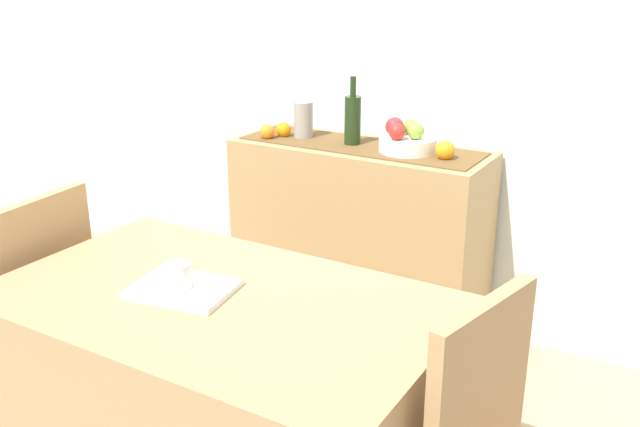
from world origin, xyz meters
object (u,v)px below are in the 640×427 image
(fruit_bowl, at_px, (408,144))
(coffee_cup, at_px, (179,278))
(dining_table, at_px, (223,410))
(wine_bottle, at_px, (353,119))
(ceramic_vase, at_px, (303,120))
(open_book, at_px, (183,289))
(sideboard_console, at_px, (358,238))
(chair_near_window, at_px, (27,357))

(fruit_bowl, distance_m, coffee_cup, 1.34)
(dining_table, bearing_deg, wine_bottle, 101.80)
(ceramic_vase, distance_m, dining_table, 1.51)
(wine_bottle, xyz_separation_m, dining_table, (0.27, -1.29, -0.61))
(fruit_bowl, distance_m, open_book, 1.33)
(sideboard_console, xyz_separation_m, fruit_bowl, (0.23, 0.00, 0.47))
(wine_bottle, bearing_deg, dining_table, -78.20)
(sideboard_console, relative_size, dining_table, 0.89)
(sideboard_console, height_order, fruit_bowl, fruit_bowl)
(sideboard_console, xyz_separation_m, ceramic_vase, (-0.29, 0.00, 0.52))
(sideboard_console, bearing_deg, dining_table, -79.83)
(dining_table, bearing_deg, open_book, -167.14)
(sideboard_console, xyz_separation_m, chair_near_window, (-0.68, -1.29, -0.17))
(open_book, height_order, chair_near_window, chair_near_window)
(fruit_bowl, height_order, coffee_cup, fruit_bowl)
(chair_near_window, bearing_deg, ceramic_vase, 73.42)
(fruit_bowl, relative_size, coffee_cup, 2.70)
(dining_table, height_order, chair_near_window, chair_near_window)
(fruit_bowl, distance_m, ceramic_vase, 0.52)
(coffee_cup, xyz_separation_m, chair_near_window, (-0.80, 0.03, -0.52))
(wine_bottle, xyz_separation_m, coffee_cup, (0.16, -1.33, -0.19))
(coffee_cup, relative_size, chair_near_window, 0.10)
(sideboard_console, distance_m, fruit_bowl, 0.52)
(ceramic_vase, height_order, dining_table, ceramic_vase)
(sideboard_console, xyz_separation_m, wine_bottle, (-0.04, 0.00, 0.55))
(wine_bottle, distance_m, open_book, 1.35)
(ceramic_vase, xyz_separation_m, chair_near_window, (-0.39, -1.29, -0.68))
(ceramic_vase, relative_size, coffee_cup, 1.85)
(sideboard_console, height_order, open_book, sideboard_console)
(fruit_bowl, bearing_deg, coffee_cup, -94.39)
(wine_bottle, bearing_deg, open_book, -82.80)
(dining_table, bearing_deg, fruit_bowl, 90.24)
(wine_bottle, relative_size, chair_near_window, 0.34)
(sideboard_console, bearing_deg, coffee_cup, -84.64)
(wine_bottle, height_order, open_book, wine_bottle)
(sideboard_console, distance_m, dining_table, 1.32)
(wine_bottle, distance_m, chair_near_window, 1.61)
(coffee_cup, bearing_deg, dining_table, 17.30)
(fruit_bowl, relative_size, open_book, 0.87)
(ceramic_vase, bearing_deg, wine_bottle, 0.00)
(dining_table, relative_size, open_book, 4.61)
(sideboard_console, bearing_deg, open_book, -84.44)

